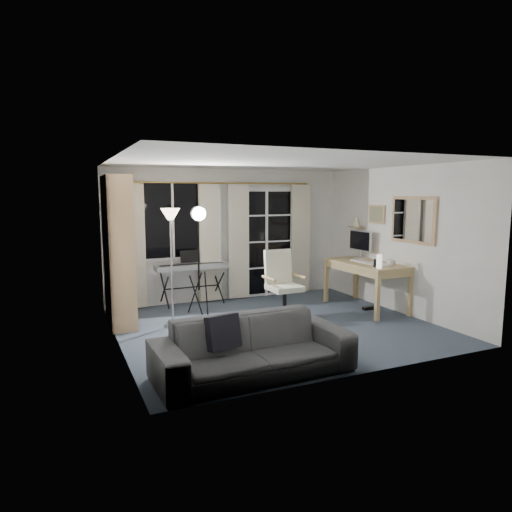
{
  "coord_description": "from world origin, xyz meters",
  "views": [
    {
      "loc": [
        -2.94,
        -5.9,
        1.96
      ],
      "look_at": [
        -0.17,
        0.35,
        1.02
      ],
      "focal_mm": 32.0,
      "sensor_mm": 36.0,
      "label": 1
    }
  ],
  "objects_px": {
    "desk": "(366,268)",
    "mug": "(391,262)",
    "sofa": "(253,338)",
    "bookshelf": "(116,255)",
    "keyboard_piano": "(192,267)",
    "office_chair": "(281,278)",
    "monitor": "(360,241)",
    "torchiere_lamp": "(171,232)",
    "studio_light": "(198,226)"
  },
  "relations": [
    {
      "from": "desk",
      "to": "mug",
      "type": "distance_m",
      "value": 0.54
    },
    {
      "from": "desk",
      "to": "sofa",
      "type": "distance_m",
      "value": 3.49
    },
    {
      "from": "bookshelf",
      "to": "keyboard_piano",
      "type": "bearing_deg",
      "value": 26.2
    },
    {
      "from": "office_chair",
      "to": "mug",
      "type": "distance_m",
      "value": 1.81
    },
    {
      "from": "desk",
      "to": "monitor",
      "type": "relative_size",
      "value": 2.61
    },
    {
      "from": "torchiere_lamp",
      "to": "monitor",
      "type": "bearing_deg",
      "value": 2.27
    },
    {
      "from": "desk",
      "to": "torchiere_lamp",
      "type": "bearing_deg",
      "value": 173.51
    },
    {
      "from": "torchiere_lamp",
      "to": "office_chair",
      "type": "bearing_deg",
      "value": -9.29
    },
    {
      "from": "studio_light",
      "to": "sofa",
      "type": "bearing_deg",
      "value": -86.15
    },
    {
      "from": "bookshelf",
      "to": "mug",
      "type": "relative_size",
      "value": 16.9
    },
    {
      "from": "studio_light",
      "to": "bookshelf",
      "type": "bearing_deg",
      "value": -171.47
    },
    {
      "from": "monitor",
      "to": "studio_light",
      "type": "bearing_deg",
      "value": 173.45
    },
    {
      "from": "office_chair",
      "to": "mug",
      "type": "bearing_deg",
      "value": -18.73
    },
    {
      "from": "mug",
      "to": "bookshelf",
      "type": "bearing_deg",
      "value": 163.43
    },
    {
      "from": "torchiere_lamp",
      "to": "mug",
      "type": "bearing_deg",
      "value": -13.54
    },
    {
      "from": "keyboard_piano",
      "to": "sofa",
      "type": "distance_m",
      "value": 3.27
    },
    {
      "from": "bookshelf",
      "to": "keyboard_piano",
      "type": "relative_size",
      "value": 1.76
    },
    {
      "from": "office_chair",
      "to": "sofa",
      "type": "relative_size",
      "value": 0.5
    },
    {
      "from": "torchiere_lamp",
      "to": "desk",
      "type": "bearing_deg",
      "value": -5.45
    },
    {
      "from": "studio_light",
      "to": "office_chair",
      "type": "height_order",
      "value": "studio_light"
    },
    {
      "from": "torchiere_lamp",
      "to": "mug",
      "type": "xyz_separation_m",
      "value": [
        3.38,
        -0.81,
        -0.54
      ]
    },
    {
      "from": "torchiere_lamp",
      "to": "monitor",
      "type": "distance_m",
      "value": 3.49
    },
    {
      "from": "bookshelf",
      "to": "mug",
      "type": "bearing_deg",
      "value": -15.75
    },
    {
      "from": "studio_light",
      "to": "monitor",
      "type": "distance_m",
      "value": 2.96
    },
    {
      "from": "desk",
      "to": "monitor",
      "type": "xyz_separation_m",
      "value": [
        0.2,
        0.45,
        0.4
      ]
    },
    {
      "from": "desk",
      "to": "keyboard_piano",
      "type": "bearing_deg",
      "value": 152.16
    },
    {
      "from": "sofa",
      "to": "office_chair",
      "type": "bearing_deg",
      "value": 54.16
    },
    {
      "from": "torchiere_lamp",
      "to": "sofa",
      "type": "height_order",
      "value": "torchiere_lamp"
    },
    {
      "from": "studio_light",
      "to": "monitor",
      "type": "relative_size",
      "value": 3.12
    },
    {
      "from": "bookshelf",
      "to": "office_chair",
      "type": "relative_size",
      "value": 2.04
    },
    {
      "from": "studio_light",
      "to": "sofa",
      "type": "height_order",
      "value": "studio_light"
    },
    {
      "from": "keyboard_piano",
      "to": "desk",
      "type": "relative_size",
      "value": 0.84
    },
    {
      "from": "monitor",
      "to": "mug",
      "type": "distance_m",
      "value": 0.98
    },
    {
      "from": "bookshelf",
      "to": "sofa",
      "type": "distance_m",
      "value": 2.9
    },
    {
      "from": "bookshelf",
      "to": "desk",
      "type": "bearing_deg",
      "value": -9.4
    },
    {
      "from": "bookshelf",
      "to": "studio_light",
      "type": "height_order",
      "value": "bookshelf"
    },
    {
      "from": "bookshelf",
      "to": "torchiere_lamp",
      "type": "distance_m",
      "value": 0.91
    },
    {
      "from": "mug",
      "to": "monitor",
      "type": "bearing_deg",
      "value": 84.22
    },
    {
      "from": "monitor",
      "to": "keyboard_piano",
      "type": "bearing_deg",
      "value": 161.51
    },
    {
      "from": "keyboard_piano",
      "to": "mug",
      "type": "height_order",
      "value": "keyboard_piano"
    },
    {
      "from": "keyboard_piano",
      "to": "office_chair",
      "type": "bearing_deg",
      "value": -51.3
    },
    {
      "from": "torchiere_lamp",
      "to": "monitor",
      "type": "relative_size",
      "value": 3.02
    },
    {
      "from": "torchiere_lamp",
      "to": "desk",
      "type": "relative_size",
      "value": 1.16
    },
    {
      "from": "torchiere_lamp",
      "to": "office_chair",
      "type": "height_order",
      "value": "torchiere_lamp"
    },
    {
      "from": "bookshelf",
      "to": "keyboard_piano",
      "type": "height_order",
      "value": "bookshelf"
    },
    {
      "from": "bookshelf",
      "to": "desk",
      "type": "relative_size",
      "value": 1.47
    },
    {
      "from": "monitor",
      "to": "torchiere_lamp",
      "type": "bearing_deg",
      "value": -178.77
    },
    {
      "from": "keyboard_piano",
      "to": "studio_light",
      "type": "xyz_separation_m",
      "value": [
        -0.05,
        -0.62,
        0.75
      ]
    },
    {
      "from": "bookshelf",
      "to": "office_chair",
      "type": "bearing_deg",
      "value": -15.06
    },
    {
      "from": "bookshelf",
      "to": "office_chair",
      "type": "height_order",
      "value": "bookshelf"
    }
  ]
}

